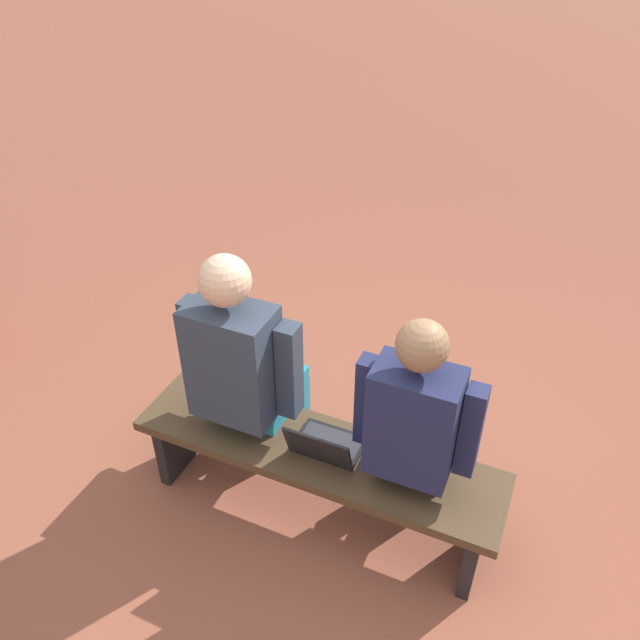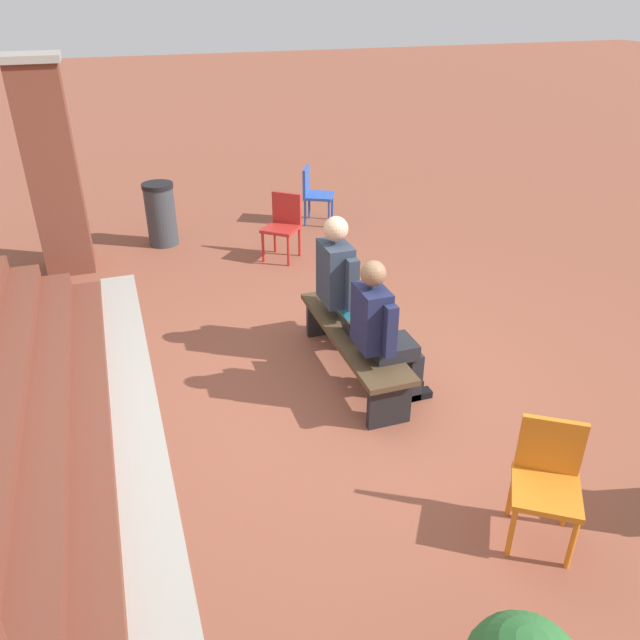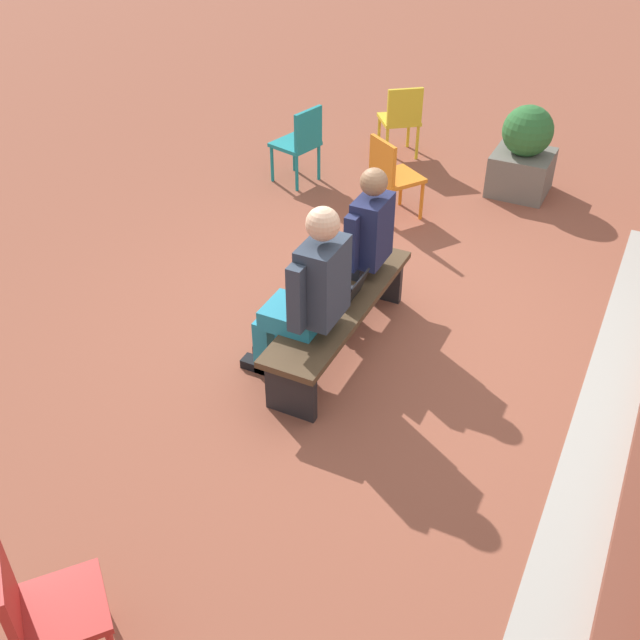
{
  "view_description": "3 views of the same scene",
  "coord_description": "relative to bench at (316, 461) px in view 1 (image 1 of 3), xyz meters",
  "views": [
    {
      "loc": [
        -0.53,
        1.71,
        2.65
      ],
      "look_at": [
        0.48,
        -0.55,
        0.89
      ],
      "focal_mm": 35.0,
      "sensor_mm": 36.0,
      "label": 1
    },
    {
      "loc": [
        -4.2,
        1.71,
        3.24
      ],
      "look_at": [
        0.43,
        0.12,
        0.57
      ],
      "focal_mm": 35.0,
      "sensor_mm": 36.0,
      "label": 2
    },
    {
      "loc": [
        4.5,
        1.71,
        3.6
      ],
      "look_at": [
        0.82,
        -0.1,
        0.62
      ],
      "focal_mm": 42.0,
      "sensor_mm": 36.0,
      "label": 3
    }
  ],
  "objects": [
    {
      "name": "ground_plane",
      "position": [
        -0.33,
        0.16,
        -0.35
      ],
      "size": [
        60.0,
        60.0,
        0.0
      ],
      "primitive_type": "plane",
      "color": "brown"
    },
    {
      "name": "person_adult",
      "position": [
        0.39,
        -0.07,
        0.39
      ],
      "size": [
        0.59,
        0.74,
        1.42
      ],
      "color": "teal",
      "rests_on": "ground"
    },
    {
      "name": "person_student",
      "position": [
        -0.46,
        -0.07,
        0.36
      ],
      "size": [
        0.54,
        0.68,
        1.33
      ],
      "color": "#232328",
      "rests_on": "ground"
    },
    {
      "name": "laptop",
      "position": [
        -0.05,
        0.01,
        0.15
      ],
      "size": [
        0.32,
        0.29,
        0.21
      ],
      "color": "black",
      "rests_on": "bench"
    },
    {
      "name": "bench",
      "position": [
        0.0,
        0.0,
        0.0
      ],
      "size": [
        1.8,
        0.44,
        0.45
      ],
      "color": "#4C3823",
      "rests_on": "ground"
    }
  ]
}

